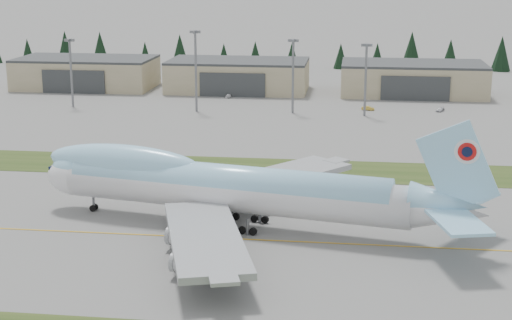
# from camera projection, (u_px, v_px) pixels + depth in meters

# --- Properties ---
(ground) EXTENTS (7000.00, 7000.00, 0.00)m
(ground) POSITION_uv_depth(u_px,v_px,m) (193.00, 237.00, 128.63)
(ground) COLOR slate
(ground) RESTS_ON ground
(grass_strip_far) EXTENTS (400.00, 18.00, 0.08)m
(grass_strip_far) POSITION_uv_depth(u_px,v_px,m) (235.00, 168.00, 171.90)
(grass_strip_far) COLOR #283E16
(grass_strip_far) RESTS_ON ground
(taxiway_line_main) EXTENTS (400.00, 0.40, 0.02)m
(taxiway_line_main) POSITION_uv_depth(u_px,v_px,m) (193.00, 237.00, 128.63)
(taxiway_line_main) COLOR gold
(taxiway_line_main) RESTS_ON ground
(boeing_747_freighter) EXTENTS (80.05, 67.50, 20.99)m
(boeing_747_freighter) POSITION_uv_depth(u_px,v_px,m) (228.00, 187.00, 132.51)
(boeing_747_freighter) COLOR white
(boeing_747_freighter) RESTS_ON ground
(hangar_left) EXTENTS (48.00, 26.60, 10.80)m
(hangar_left) POSITION_uv_depth(u_px,v_px,m) (86.00, 73.00, 280.05)
(hangar_left) COLOR #9A916B
(hangar_left) RESTS_ON ground
(hangar_center) EXTENTS (48.00, 26.60, 10.80)m
(hangar_center) POSITION_uv_depth(u_px,v_px,m) (238.00, 75.00, 273.27)
(hangar_center) COLOR #9A916B
(hangar_center) RESTS_ON ground
(hangar_right) EXTENTS (48.00, 26.60, 10.80)m
(hangar_right) POSITION_uv_depth(u_px,v_px,m) (413.00, 79.00, 265.87)
(hangar_right) COLOR #9A916B
(hangar_right) RESTS_ON ground
(floodlight_masts) EXTENTS (93.24, 6.65, 24.22)m
(floodlight_masts) POSITION_uv_depth(u_px,v_px,m) (229.00, 60.00, 232.37)
(floodlight_masts) COLOR slate
(floodlight_masts) RESTS_ON ground
(service_vehicle_a) EXTENTS (1.67, 3.69, 1.23)m
(service_vehicle_a) POSITION_uv_depth(u_px,v_px,m) (228.00, 98.00, 260.47)
(service_vehicle_a) COLOR white
(service_vehicle_a) RESTS_ON ground
(service_vehicle_b) EXTENTS (4.07, 2.31, 1.27)m
(service_vehicle_b) POSITION_uv_depth(u_px,v_px,m) (368.00, 110.00, 238.34)
(service_vehicle_b) COLOR gold
(service_vehicle_b) RESTS_ON ground
(service_vehicle_c) EXTENTS (3.36, 4.38, 1.18)m
(service_vehicle_c) POSITION_uv_depth(u_px,v_px,m) (440.00, 111.00, 236.51)
(service_vehicle_c) COLOR #B9BABE
(service_vehicle_c) RESTS_ON ground
(conifer_belt) EXTENTS (270.00, 13.91, 15.93)m
(conifer_belt) POSITION_uv_depth(u_px,v_px,m) (320.00, 53.00, 329.89)
(conifer_belt) COLOR black
(conifer_belt) RESTS_ON ground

